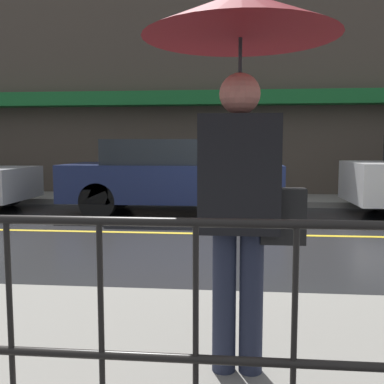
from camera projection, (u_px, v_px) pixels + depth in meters
name	position (u px, v px, depth m)	size (l,w,h in m)	color
ground_plane	(261.00, 235.00, 7.05)	(80.00, 80.00, 0.00)	#262628
sidewalk_near	(302.00, 368.00, 2.70)	(28.00, 2.42, 0.13)	gray
sidewalk_far	(251.00, 200.00, 11.03)	(28.00, 1.72, 0.13)	gray
lane_marking	(261.00, 235.00, 7.05)	(25.20, 0.12, 0.01)	gold
building_storefront	(252.00, 78.00, 11.69)	(28.00, 0.85, 6.34)	#4C4238
railing_foreground	(346.00, 318.00, 1.68)	(12.00, 0.04, 1.00)	black
pedestrian	(241.00, 75.00, 2.37)	(1.04, 1.04, 2.07)	#23283D
car_navy	(171.00, 176.00, 9.08)	(4.30, 1.78, 1.51)	#19234C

